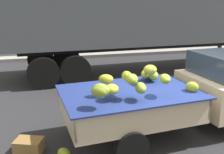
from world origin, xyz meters
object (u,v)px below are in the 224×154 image
at_px(pickup_truck, 208,90).
at_px(produce_crate, 29,146).
at_px(fallen_banana_bunch_near_tailgate, 64,153).
at_px(semi_trailer, 155,10).

bearing_deg(pickup_truck, produce_crate, 177.61).
bearing_deg(pickup_truck, fallen_banana_bunch_near_tailgate, -175.91).
xyz_separation_m(pickup_truck, semi_trailer, (0.90, 5.19, 1.65)).
xyz_separation_m(semi_trailer, produce_crate, (-4.89, -5.35, -2.40)).
relative_size(pickup_truck, semi_trailer, 0.42).
bearing_deg(produce_crate, fallen_banana_bunch_near_tailgate, -29.23).
relative_size(semi_trailer, fallen_banana_bunch_near_tailgate, 42.49).
height_order(pickup_truck, fallen_banana_bunch_near_tailgate, pickup_truck).
bearing_deg(fallen_banana_bunch_near_tailgate, pickup_truck, 8.72).
bearing_deg(semi_trailer, fallen_banana_bunch_near_tailgate, -128.94).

